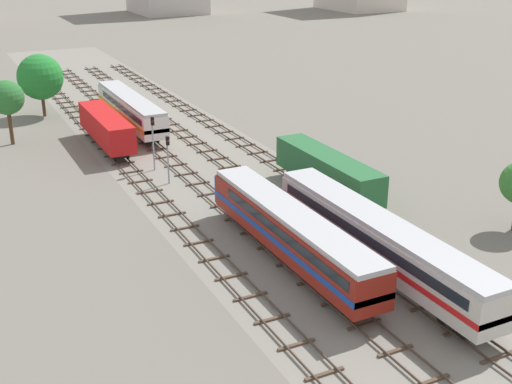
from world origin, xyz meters
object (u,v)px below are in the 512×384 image
freight_boxcar_centre_mid (327,170)px  diesel_railcar_left_far (131,108)px  passenger_coach_centre_left_nearest (378,238)px  signal_post_near (168,153)px  diesel_railcar_left_near (291,230)px  signal_post_nearest (153,136)px  freight_boxcar_far_left_midfar (106,127)px

freight_boxcar_centre_mid → diesel_railcar_left_far: size_ratio=0.68×
passenger_coach_centre_left_nearest → signal_post_near: 24.15m
freight_boxcar_centre_mid → diesel_railcar_left_far: diesel_railcar_left_far is taller
diesel_railcar_left_near → signal_post_nearest: bearing=95.7°
freight_boxcar_centre_mid → freight_boxcar_far_left_midfar: size_ratio=1.00×
diesel_railcar_left_far → signal_post_near: bearing=-96.6°
freight_boxcar_centre_mid → freight_boxcar_far_left_midfar: (-14.03, 23.10, 0.00)m
signal_post_near → passenger_coach_centre_left_nearest: bearing=-73.1°
diesel_railcar_left_near → signal_post_near: signal_post_near is taller
passenger_coach_centre_left_nearest → diesel_railcar_left_near: (-4.68, 3.84, -0.02)m
freight_boxcar_centre_mid → signal_post_near: signal_post_near is taller
diesel_railcar_left_near → freight_boxcar_centre_mid: 13.71m
diesel_railcar_left_near → signal_post_near: (-2.34, 19.26, 0.46)m
diesel_railcar_left_near → freight_boxcar_far_left_midfar: size_ratio=1.46×
freight_boxcar_centre_mid → signal_post_nearest: signal_post_nearest is taller
freight_boxcar_far_left_midfar → signal_post_near: 14.07m
freight_boxcar_far_left_midfar → diesel_railcar_left_far: 7.99m
signal_post_nearest → diesel_railcar_left_near: bearing=-84.3°
diesel_railcar_left_near → diesel_railcar_left_far: same height
diesel_railcar_left_near → diesel_railcar_left_far: (0.00, 39.60, 0.00)m
freight_boxcar_far_left_midfar → signal_post_nearest: bearing=-76.2°
freight_boxcar_far_left_midfar → diesel_railcar_left_near: bearing=-82.0°
signal_post_near → freight_boxcar_far_left_midfar: bearing=99.6°
freight_boxcar_centre_mid → signal_post_nearest: (-11.70, 13.59, 1.09)m
freight_boxcar_centre_mid → signal_post_near: (-11.70, 9.24, 0.61)m
freight_boxcar_centre_mid → diesel_railcar_left_far: (-9.36, 29.59, 0.15)m
freight_boxcar_centre_mid → diesel_railcar_left_far: 31.03m
freight_boxcar_centre_mid → freight_boxcar_far_left_midfar: 27.03m
diesel_railcar_left_near → signal_post_nearest: signal_post_nearest is taller
diesel_railcar_left_far → signal_post_nearest: signal_post_nearest is taller
diesel_railcar_left_far → signal_post_near: size_ratio=4.30×
passenger_coach_centre_left_nearest → signal_post_near: size_ratio=4.62×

